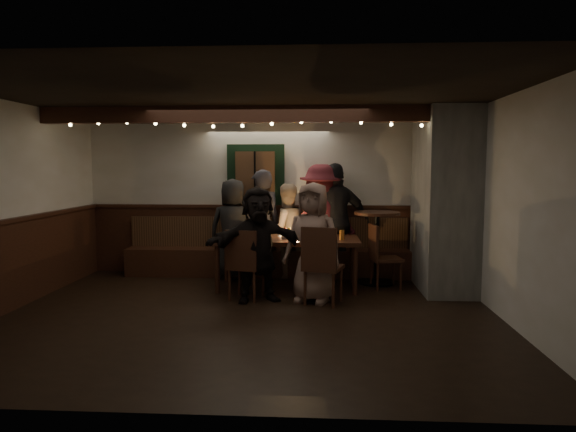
# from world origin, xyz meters

# --- Properties ---
(room) EXTENTS (6.02, 5.01, 2.62)m
(room) POSITION_xyz_m (1.07, 1.42, 1.07)
(room) COLOR black
(room) RESTS_ON ground
(dining_table) EXTENTS (2.09, 0.89, 0.90)m
(dining_table) POSITION_xyz_m (0.38, 1.40, 0.68)
(dining_table) COLOR black
(dining_table) RESTS_ON ground
(chair_near_left) EXTENTS (0.52, 0.52, 0.96)m
(chair_near_left) POSITION_xyz_m (-0.15, 0.66, 0.54)
(chair_near_left) COLOR black
(chair_near_left) RESTS_ON ground
(chair_near_right) EXTENTS (0.58, 0.58, 1.03)m
(chair_near_right) POSITION_xyz_m (0.88, 0.49, 0.58)
(chair_near_right) COLOR black
(chair_near_right) RESTS_ON ground
(chair_end) EXTENTS (0.49, 0.49, 0.95)m
(chair_end) POSITION_xyz_m (1.74, 1.46, 0.53)
(chair_end) COLOR black
(chair_end) RESTS_ON ground
(high_top) EXTENTS (0.69, 0.69, 1.10)m
(high_top) POSITION_xyz_m (1.73, 1.81, 0.70)
(high_top) COLOR black
(high_top) RESTS_ON ground
(person_a) EXTENTS (0.80, 0.54, 1.60)m
(person_a) POSITION_xyz_m (-0.52, 2.02, 0.80)
(person_a) COLOR black
(person_a) RESTS_ON ground
(person_b) EXTENTS (0.74, 0.61, 1.74)m
(person_b) POSITION_xyz_m (-0.07, 2.07, 0.87)
(person_b) COLOR #2E2C34
(person_b) RESTS_ON ground
(person_c) EXTENTS (0.89, 0.80, 1.51)m
(person_c) POSITION_xyz_m (0.32, 2.17, 0.76)
(person_c) COLOR #BEA78D
(person_c) RESTS_ON ground
(person_d) EXTENTS (1.28, 0.88, 1.82)m
(person_d) POSITION_xyz_m (0.88, 2.13, 0.91)
(person_d) COLOR #5B1C26
(person_d) RESTS_ON ground
(person_e) EXTENTS (1.15, 0.67, 1.84)m
(person_e) POSITION_xyz_m (1.12, 2.12, 0.92)
(person_e) COLOR black
(person_e) RESTS_ON ground
(person_f) EXTENTS (1.49, 0.87, 1.53)m
(person_f) POSITION_xyz_m (0.04, 0.66, 0.76)
(person_f) COLOR black
(person_f) RESTS_ON ground
(person_g) EXTENTS (0.89, 0.72, 1.58)m
(person_g) POSITION_xyz_m (0.76, 0.68, 0.79)
(person_g) COLOR gray
(person_g) RESTS_ON ground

